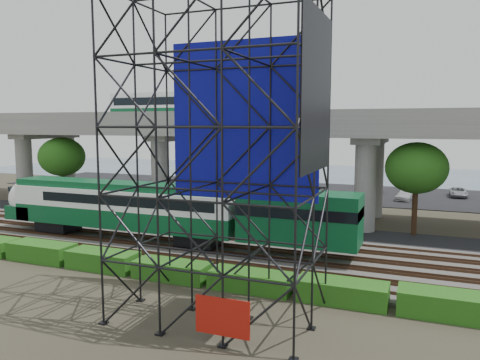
% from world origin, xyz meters
% --- Properties ---
extents(ground, '(140.00, 140.00, 0.00)m').
position_xyz_m(ground, '(0.00, 0.00, 0.00)').
color(ground, '#474233').
rests_on(ground, ground).
extents(ballast_bed, '(90.00, 12.00, 0.20)m').
position_xyz_m(ballast_bed, '(0.00, 2.00, 0.10)').
color(ballast_bed, slate).
rests_on(ballast_bed, ground).
extents(service_road, '(90.00, 5.00, 0.08)m').
position_xyz_m(service_road, '(0.00, 10.50, 0.04)').
color(service_road, black).
rests_on(service_road, ground).
extents(parking_lot, '(90.00, 18.00, 0.08)m').
position_xyz_m(parking_lot, '(0.00, 34.00, 0.04)').
color(parking_lot, black).
rests_on(parking_lot, ground).
extents(harbor_water, '(140.00, 40.00, 0.03)m').
position_xyz_m(harbor_water, '(0.00, 56.00, 0.01)').
color(harbor_water, '#3F4F68').
rests_on(harbor_water, ground).
extents(rail_tracks, '(90.00, 9.52, 0.16)m').
position_xyz_m(rail_tracks, '(0.00, 2.00, 0.28)').
color(rail_tracks, '#472D1E').
rests_on(rail_tracks, ballast_bed).
extents(commuter_train, '(29.30, 3.06, 4.30)m').
position_xyz_m(commuter_train, '(-4.82, 2.00, 2.88)').
color(commuter_train, black).
rests_on(commuter_train, rail_tracks).
extents(overpass, '(80.00, 12.00, 12.40)m').
position_xyz_m(overpass, '(-0.84, 16.00, 8.21)').
color(overpass, '#9E9B93').
rests_on(overpass, ground).
extents(scaffold_tower, '(9.36, 6.36, 15.00)m').
position_xyz_m(scaffold_tower, '(5.79, -7.98, 7.47)').
color(scaffold_tower, black).
rests_on(scaffold_tower, ground).
extents(hedge_strip, '(34.60, 1.80, 1.20)m').
position_xyz_m(hedge_strip, '(1.01, -4.30, 0.56)').
color(hedge_strip, '#1E5513').
rests_on(hedge_strip, ground).
extents(trees, '(40.94, 16.94, 7.69)m').
position_xyz_m(trees, '(-4.67, 16.17, 5.57)').
color(trees, '#382314').
rests_on(trees, ground).
extents(suv, '(5.28, 2.78, 1.42)m').
position_xyz_m(suv, '(-19.25, 11.06, 0.79)').
color(suv, black).
rests_on(suv, service_road).
extents(parked_cars, '(36.97, 9.46, 1.29)m').
position_xyz_m(parked_cars, '(1.35, 33.72, 0.69)').
color(parked_cars, white).
rests_on(parked_cars, parking_lot).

